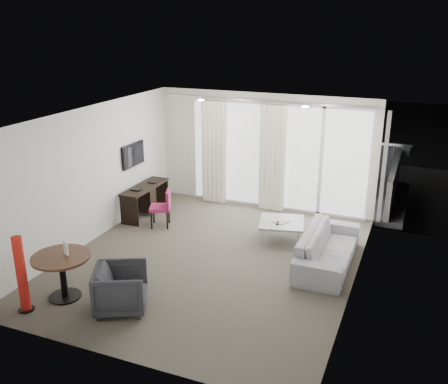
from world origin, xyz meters
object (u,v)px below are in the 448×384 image
at_px(red_lamp, 21,274).
at_px(desk, 145,200).
at_px(desk_chair, 160,208).
at_px(tub_armchair, 121,289).
at_px(sofa, 328,248).
at_px(coffee_table, 281,230).
at_px(round_table, 63,277).
at_px(rattan_chair_b, 356,180).
at_px(rattan_chair_a, 326,173).

bearing_deg(red_lamp, desk, 94.61).
bearing_deg(desk_chair, tub_armchair, -93.07).
height_order(red_lamp, sofa, red_lamp).
xyz_separation_m(desk, desk_chair, (0.62, -0.46, 0.07)).
bearing_deg(sofa, tub_armchair, 135.69).
bearing_deg(coffee_table, round_table, -126.87).
xyz_separation_m(desk_chair, round_table, (0.00, -3.06, -0.04)).
relative_size(desk_chair, coffee_table, 0.94).
distance_m(round_table, rattan_chair_b, 7.40).
xyz_separation_m(desk, coffee_table, (3.15, -0.15, -0.14)).
bearing_deg(tub_armchair, rattan_chair_b, -47.14).
relative_size(round_table, rattan_chair_b, 1.11).
bearing_deg(sofa, rattan_chair_b, 1.11).
xyz_separation_m(round_table, coffee_table, (2.52, 3.37, -0.17)).
distance_m(round_table, red_lamp, 0.64).
height_order(round_table, coffee_table, round_table).
bearing_deg(rattan_chair_b, desk_chair, -147.17).
distance_m(desk_chair, red_lamp, 3.59).
xyz_separation_m(desk, rattan_chair_b, (4.11, 3.00, 0.07)).
distance_m(tub_armchair, rattan_chair_b, 6.93).
bearing_deg(rattan_chair_a, red_lamp, -137.32).
relative_size(tub_armchair, sofa, 0.36).
xyz_separation_m(desk_chair, coffee_table, (2.53, 0.31, -0.21)).
relative_size(desk, round_table, 1.59).
relative_size(desk_chair, sofa, 0.38).
bearing_deg(red_lamp, rattan_chair_a, 67.58).
bearing_deg(desk_chair, sofa, -28.03).
distance_m(red_lamp, coffee_table, 4.81).
height_order(coffee_table, sofa, sofa).
bearing_deg(rattan_chair_b, desk, -155.78).
bearing_deg(red_lamp, tub_armchair, 23.31).
distance_m(rattan_chair_a, rattan_chair_b, 0.82).
bearing_deg(rattan_chair_a, coffee_table, -117.94).
bearing_deg(round_table, desk_chair, 90.05).
relative_size(round_table, coffee_table, 1.05).
bearing_deg(round_table, coffee_table, 53.13).
distance_m(coffee_table, sofa, 1.26).
height_order(red_lamp, tub_armchair, red_lamp).
height_order(round_table, red_lamp, red_lamp).
relative_size(red_lamp, rattan_chair_a, 1.41).
height_order(sofa, rattan_chair_b, rattan_chair_b).
relative_size(sofa, rattan_chair_b, 2.65).
bearing_deg(coffee_table, desk, 177.25).
xyz_separation_m(round_table, tub_armchair, (1.01, 0.05, -0.01)).
xyz_separation_m(desk, rattan_chair_a, (3.33, 3.25, 0.09)).
distance_m(red_lamp, sofa, 5.01).
xyz_separation_m(coffee_table, rattan_chair_a, (0.18, 3.40, 0.23)).
distance_m(round_table, rattan_chair_a, 7.29).
relative_size(coffee_table, rattan_chair_a, 1.00).
relative_size(red_lamp, tub_armchair, 1.57).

